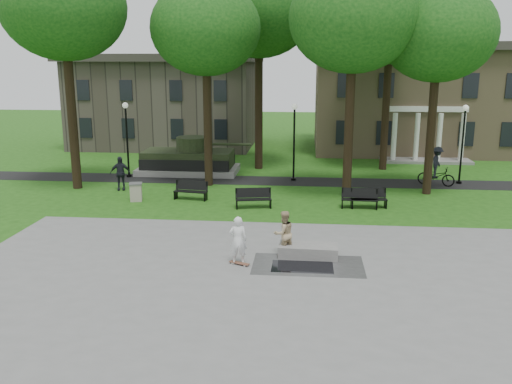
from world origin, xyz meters
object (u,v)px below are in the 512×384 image
skateboarder (238,240)px  trash_bin (136,192)px  concrete_block (308,251)px  cyclist (437,170)px  friend_watching (284,233)px  park_bench_0 (191,190)px

skateboarder → trash_bin: size_ratio=1.85×
concrete_block → skateboarder: bearing=-158.7°
concrete_block → cyclist: size_ratio=0.95×
friend_watching → trash_bin: friend_watching is taller
friend_watching → park_bench_0: (-5.32, 8.20, -0.37)m
park_bench_0 → concrete_block: bearing=-44.0°
park_bench_0 → friend_watching: bearing=-48.3°
cyclist → skateboarder: bearing=166.6°
concrete_block → friend_watching: friend_watching is taller
trash_bin → friend_watching: bearing=-43.1°
trash_bin → skateboarder: bearing=-52.9°
skateboarder → park_bench_0: 9.96m
cyclist → trash_bin: cyclist is taller
park_bench_0 → trash_bin: park_bench_0 is taller
skateboarder → friend_watching: (1.61, 1.03, -0.02)m
friend_watching → cyclist: (8.49, 12.93, 0.06)m
cyclist → park_bench_0: 14.61m
concrete_block → skateboarder: (-2.54, -0.99, 0.66)m
skateboarder → cyclist: (10.10, 13.96, 0.04)m
park_bench_0 → trash_bin: 2.89m
skateboarder → trash_bin: bearing=-59.4°
skateboarder → trash_bin: 10.87m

